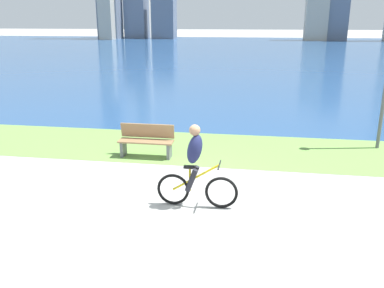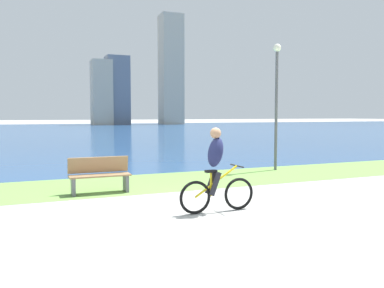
# 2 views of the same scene
# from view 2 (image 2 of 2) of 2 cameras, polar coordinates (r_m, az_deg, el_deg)

# --- Properties ---
(ground_plane) EXTENTS (300.00, 300.00, 0.00)m
(ground_plane) POSITION_cam_2_polar(r_m,az_deg,el_deg) (8.43, -1.02, -9.26)
(ground_plane) COLOR #9E9E99
(grass_strip_bayside) EXTENTS (120.00, 3.20, 0.01)m
(grass_strip_bayside) POSITION_cam_2_polar(r_m,az_deg,el_deg) (11.65, -7.41, -5.52)
(grass_strip_bayside) COLOR #6B9947
(grass_strip_bayside) RESTS_ON ground
(bay_water_surface) EXTENTS (300.00, 76.40, 0.00)m
(bay_water_surface) POSITION_cam_2_polar(r_m,az_deg,el_deg) (51.01, -19.45, 1.73)
(bay_water_surface) COLOR navy
(bay_water_surface) RESTS_ON ground
(cyclist_lead) EXTENTS (1.64, 0.52, 1.70)m
(cyclist_lead) POSITION_cam_2_polar(r_m,az_deg,el_deg) (8.10, 3.43, -3.77)
(cyclist_lead) COLOR black
(cyclist_lead) RESTS_ON ground
(bench_near_path) EXTENTS (1.50, 0.47, 0.90)m
(bench_near_path) POSITION_cam_2_polar(r_m,az_deg,el_deg) (10.34, -12.93, -4.32)
(bench_near_path) COLOR olive
(bench_near_path) RESTS_ON ground
(lamppost_tall) EXTENTS (0.28, 0.28, 4.42)m
(lamppost_tall) POSITION_cam_2_polar(r_m,az_deg,el_deg) (14.52, 11.87, 7.57)
(lamppost_tall) COLOR #595960
(lamppost_tall) RESTS_ON ground
(city_skyline_far_shore) EXTENTS (56.57, 11.69, 27.54)m
(city_skyline_far_shore) POSITION_cam_2_polar(r_m,az_deg,el_deg) (79.58, -24.96, 8.98)
(city_skyline_far_shore) COLOR slate
(city_skyline_far_shore) RESTS_ON ground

